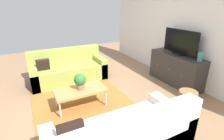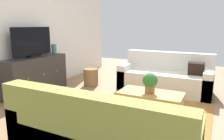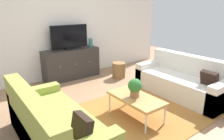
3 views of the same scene
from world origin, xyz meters
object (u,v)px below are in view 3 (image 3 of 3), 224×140
at_px(flat_screen_tv, 70,37).
at_px(glass_vase, 91,42).
at_px(couch_left_side, 51,129).
at_px(tv_console, 71,64).
at_px(potted_plant, 135,87).
at_px(couch_right_side, 183,82).
at_px(wicker_basket, 119,70).
at_px(coffee_table, 136,98).

relative_size(flat_screen_tv, glass_vase, 4.49).
bearing_deg(couch_left_side, glass_vase, 48.97).
height_order(tv_console, flat_screen_tv, flat_screen_tv).
xyz_separation_m(tv_console, glass_vase, (0.60, 0.00, 0.49)).
xyz_separation_m(potted_plant, tv_console, (0.07, 2.46, -0.17)).
bearing_deg(glass_vase, flat_screen_tv, 178.08).
distance_m(potted_plant, glass_vase, 2.57).
relative_size(couch_right_side, tv_console, 1.32).
relative_size(tv_console, glass_vase, 6.64).
bearing_deg(potted_plant, glass_vase, 74.80).
distance_m(couch_left_side, tv_console, 2.80).
relative_size(couch_left_side, flat_screen_tv, 1.95).
bearing_deg(tv_console, couch_right_side, -59.58).
bearing_deg(wicker_basket, potted_plant, -121.42).
distance_m(couch_left_side, glass_vase, 3.20).
relative_size(couch_right_side, glass_vase, 8.76).
xyz_separation_m(couch_right_side, glass_vase, (-0.80, 2.37, 0.59)).
bearing_deg(glass_vase, potted_plant, -105.20).
bearing_deg(tv_console, wicker_basket, -36.04).
height_order(couch_left_side, glass_vase, glass_vase).
relative_size(potted_plant, glass_vase, 1.44).
distance_m(glass_vase, wicker_basket, 1.06).
bearing_deg(wicker_basket, tv_console, 143.96).
bearing_deg(coffee_table, couch_right_side, 4.04).
relative_size(coffee_table, glass_vase, 4.52).
xyz_separation_m(couch_left_side, tv_console, (1.47, 2.37, 0.10)).
distance_m(couch_left_side, flat_screen_tv, 2.92).
distance_m(couch_left_side, coffee_table, 1.42).
height_order(couch_right_side, coffee_table, couch_right_side).
bearing_deg(tv_console, flat_screen_tv, 90.00).
bearing_deg(tv_console, potted_plant, -91.71).
bearing_deg(couch_left_side, couch_right_side, 0.00).
distance_m(coffee_table, glass_vase, 2.61).
distance_m(couch_right_side, potted_plant, 1.50).
height_order(couch_right_side, glass_vase, glass_vase).
xyz_separation_m(potted_plant, flat_screen_tv, (0.07, 2.48, 0.51)).
xyz_separation_m(couch_left_side, glass_vase, (2.07, 2.37, 0.59)).
distance_m(tv_console, flat_screen_tv, 0.68).
xyz_separation_m(coffee_table, flat_screen_tv, (0.06, 2.50, 0.71)).
distance_m(couch_right_side, glass_vase, 2.57).
relative_size(flat_screen_tv, wicker_basket, 2.42).
height_order(couch_left_side, flat_screen_tv, flat_screen_tv).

